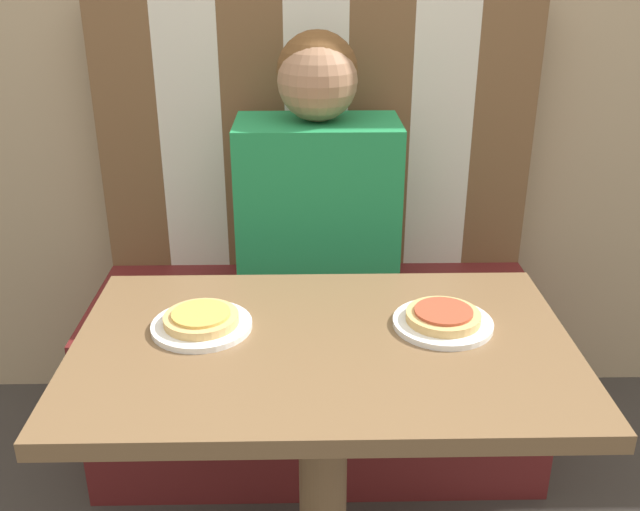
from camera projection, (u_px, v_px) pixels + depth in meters
The scene contains 8 objects.
booth_seat at pixel (318, 369), 2.10m from camera, with size 1.24×0.56×0.50m.
booth_backrest at pixel (316, 136), 2.07m from camera, with size 1.24×0.08×0.78m.
dining_table at pixel (323, 388), 1.40m from camera, with size 0.95×0.60×0.71m.
person at pixel (318, 180), 1.87m from camera, with size 0.42×0.25×0.71m.
plate_left at pixel (202, 326), 1.40m from camera, with size 0.20×0.20×0.01m.
plate_right at pixel (443, 323), 1.40m from camera, with size 0.20×0.20×0.01m.
pizza_left at pixel (201, 318), 1.39m from camera, with size 0.15×0.15×0.02m.
pizza_right at pixel (443, 316), 1.40m from camera, with size 0.15×0.15×0.02m.
Camera 1 is at (-0.03, -1.18, 1.40)m, focal length 40.00 mm.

